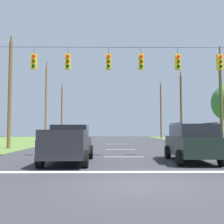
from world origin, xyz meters
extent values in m
plane|color=#333338|center=(0.00, 0.00, 0.00)|extent=(120.00, 120.00, 0.00)
cube|color=white|center=(0.00, 2.50, 0.00)|extent=(15.47, 0.45, 0.01)
cube|color=white|center=(0.00, 8.50, 0.00)|extent=(2.50, 0.15, 0.01)
cube|color=white|center=(0.00, 14.63, 0.00)|extent=(2.50, 0.15, 0.01)
cube|color=white|center=(0.00, 23.45, 0.00)|extent=(2.50, 0.15, 0.01)
cylinder|color=black|center=(-0.07, 7.99, 6.80)|extent=(17.85, 0.02, 0.02)
cylinder|color=black|center=(-5.60, 7.99, 6.59)|extent=(0.02, 0.02, 0.44)
cube|color=yellow|center=(-5.60, 7.99, 5.89)|extent=(0.32, 0.24, 0.95)
cylinder|color=red|center=(-5.60, 7.85, 6.19)|extent=(0.20, 0.04, 0.20)
cylinder|color=#352203|center=(-5.60, 7.85, 5.89)|extent=(0.20, 0.04, 0.20)
cylinder|color=black|center=(-5.60, 7.85, 5.59)|extent=(0.20, 0.04, 0.20)
cylinder|color=black|center=(-3.51, 7.99, 6.59)|extent=(0.02, 0.02, 0.44)
cube|color=yellow|center=(-3.51, 7.99, 5.89)|extent=(0.32, 0.24, 0.95)
cylinder|color=red|center=(-3.51, 7.85, 6.19)|extent=(0.20, 0.04, 0.20)
cylinder|color=#352203|center=(-3.51, 7.85, 5.89)|extent=(0.20, 0.04, 0.20)
cylinder|color=black|center=(-3.51, 7.85, 5.59)|extent=(0.20, 0.04, 0.20)
cylinder|color=black|center=(-1.00, 7.99, 6.59)|extent=(0.02, 0.02, 0.44)
cube|color=yellow|center=(-1.00, 7.99, 5.89)|extent=(0.32, 0.24, 0.95)
cylinder|color=red|center=(-1.00, 7.85, 6.19)|extent=(0.20, 0.04, 0.20)
cylinder|color=#352203|center=(-1.00, 7.85, 5.89)|extent=(0.20, 0.04, 0.20)
cylinder|color=black|center=(-1.00, 7.85, 5.59)|extent=(0.20, 0.04, 0.20)
cylinder|color=black|center=(1.01, 7.99, 6.59)|extent=(0.02, 0.02, 0.44)
cube|color=yellow|center=(1.01, 7.99, 5.89)|extent=(0.32, 0.24, 0.95)
cylinder|color=red|center=(1.01, 7.85, 6.19)|extent=(0.20, 0.04, 0.20)
cylinder|color=#352203|center=(1.01, 7.85, 5.89)|extent=(0.20, 0.04, 0.20)
cylinder|color=black|center=(1.01, 7.85, 5.59)|extent=(0.20, 0.04, 0.20)
cylinder|color=black|center=(3.30, 7.99, 6.59)|extent=(0.02, 0.02, 0.44)
cube|color=yellow|center=(3.30, 7.99, 5.89)|extent=(0.32, 0.24, 0.95)
cylinder|color=red|center=(3.30, 7.85, 6.19)|extent=(0.20, 0.04, 0.20)
cylinder|color=#352203|center=(3.30, 7.85, 5.89)|extent=(0.20, 0.04, 0.20)
cylinder|color=black|center=(3.30, 7.85, 5.59)|extent=(0.20, 0.04, 0.20)
cylinder|color=black|center=(5.92, 7.99, 6.59)|extent=(0.02, 0.02, 0.44)
cube|color=yellow|center=(5.92, 7.99, 5.89)|extent=(0.32, 0.24, 0.95)
cylinder|color=red|center=(5.92, 7.85, 6.19)|extent=(0.20, 0.04, 0.20)
cylinder|color=#352203|center=(5.92, 7.85, 5.89)|extent=(0.20, 0.04, 0.20)
cylinder|color=black|center=(5.92, 7.85, 5.59)|extent=(0.20, 0.04, 0.20)
cube|color=black|center=(-3.04, 5.48, 0.82)|extent=(2.02, 5.41, 0.85)
cube|color=black|center=(-3.04, 6.12, 1.60)|extent=(1.86, 1.91, 0.70)
cube|color=black|center=(-3.98, 4.12, 1.48)|extent=(0.11, 2.38, 0.45)
cube|color=black|center=(-2.10, 4.13, 1.48)|extent=(0.11, 2.38, 0.45)
cube|color=black|center=(-3.03, 2.83, 1.48)|extent=(1.96, 0.11, 0.45)
cylinder|color=black|center=(-4.05, 7.31, 0.40)|extent=(0.28, 0.80, 0.80)
cylinder|color=black|center=(-2.05, 7.32, 0.40)|extent=(0.28, 0.80, 0.80)
cylinder|color=black|center=(-4.03, 3.64, 0.40)|extent=(0.28, 0.80, 0.80)
cylinder|color=black|center=(-2.03, 3.64, 0.40)|extent=(0.28, 0.80, 0.80)
cube|color=black|center=(3.38, 5.78, 0.85)|extent=(2.15, 4.88, 0.95)
cube|color=black|center=(3.38, 5.63, 1.66)|extent=(1.93, 3.27, 0.65)
cylinder|color=black|center=(2.53, 5.67, 2.03)|extent=(0.17, 2.72, 0.05)
cylinder|color=black|center=(4.22, 5.60, 2.03)|extent=(0.17, 2.72, 0.05)
cylinder|color=black|center=(2.48, 7.46, 0.38)|extent=(0.29, 0.77, 0.76)
cylinder|color=black|center=(4.43, 7.37, 0.38)|extent=(0.29, 0.77, 0.76)
cylinder|color=black|center=(2.34, 4.19, 0.38)|extent=(0.29, 0.77, 0.76)
cylinder|color=black|center=(4.29, 4.11, 0.38)|extent=(0.29, 0.77, 0.76)
cube|color=silver|center=(6.61, 12.69, 0.67)|extent=(4.32, 1.86, 0.70)
cube|color=black|center=(6.61, 12.69, 1.27)|extent=(2.12, 1.65, 0.50)
cylinder|color=black|center=(8.02, 13.61, 0.32)|extent=(0.64, 0.23, 0.64)
cylinder|color=black|center=(5.18, 13.57, 0.32)|extent=(0.64, 0.23, 0.64)
cylinder|color=black|center=(5.21, 11.77, 0.32)|extent=(0.64, 0.23, 0.64)
cylinder|color=brown|center=(9.20, 15.74, 4.29)|extent=(0.29, 0.29, 8.59)
cube|color=brown|center=(9.20, 15.74, 8.19)|extent=(0.12, 0.12, 2.28)
cylinder|color=#B2B7BC|center=(9.20, 16.65, 8.31)|extent=(0.08, 0.08, 0.12)
cylinder|color=#B2B7BC|center=(9.20, 14.83, 8.31)|extent=(0.08, 0.08, 0.12)
cube|color=brown|center=(9.20, 15.74, 7.29)|extent=(0.12, 0.12, 1.90)
cylinder|color=#B2B7BC|center=(9.20, 16.50, 7.41)|extent=(0.08, 0.08, 0.12)
cylinder|color=#B2B7BC|center=(9.20, 14.98, 7.41)|extent=(0.08, 0.08, 0.12)
cylinder|color=brown|center=(9.15, 29.01, 4.63)|extent=(0.31, 0.31, 9.26)
cube|color=brown|center=(9.15, 29.01, 8.86)|extent=(0.12, 0.12, 2.04)
cylinder|color=#B2B7BC|center=(9.15, 29.82, 8.98)|extent=(0.08, 0.08, 0.12)
cylinder|color=#B2B7BC|center=(9.15, 28.19, 8.98)|extent=(0.08, 0.08, 0.12)
cube|color=brown|center=(9.15, 29.01, 7.96)|extent=(0.12, 0.12, 2.33)
cylinder|color=#B2B7BC|center=(9.15, 29.94, 8.08)|extent=(0.08, 0.08, 0.12)
cylinder|color=#B2B7BC|center=(9.15, 28.08, 8.08)|extent=(0.08, 0.08, 0.12)
cylinder|color=brown|center=(9.03, 42.99, 5.15)|extent=(0.30, 0.30, 10.30)
cube|color=brown|center=(9.03, 42.99, 9.90)|extent=(0.12, 0.12, 1.93)
cylinder|color=#B2B7BC|center=(9.03, 43.77, 10.02)|extent=(0.08, 0.08, 0.12)
cylinder|color=#B2B7BC|center=(9.03, 42.22, 10.02)|extent=(0.08, 0.08, 0.12)
cylinder|color=brown|center=(-9.89, 15.71, 4.85)|extent=(0.31, 0.31, 9.70)
cube|color=brown|center=(-9.89, 15.71, 9.30)|extent=(0.12, 0.12, 1.81)
cylinder|color=#B2B7BC|center=(-9.89, 16.43, 9.42)|extent=(0.08, 0.08, 0.12)
cylinder|color=#B2B7BC|center=(-9.89, 14.99, 9.42)|extent=(0.08, 0.08, 0.12)
cylinder|color=brown|center=(-9.77, 29.15, 5.30)|extent=(0.26, 0.26, 10.60)
cube|color=brown|center=(-9.77, 29.15, 10.20)|extent=(0.12, 0.12, 2.30)
cylinder|color=#B2B7BC|center=(-9.77, 30.08, 10.32)|extent=(0.08, 0.08, 0.12)
cylinder|color=#B2B7BC|center=(-9.77, 28.23, 10.32)|extent=(0.08, 0.08, 0.12)
cylinder|color=brown|center=(-9.99, 43.11, 4.89)|extent=(0.32, 0.32, 9.79)
cube|color=brown|center=(-9.99, 43.11, 9.39)|extent=(0.12, 0.12, 2.26)
cylinder|color=#B2B7BC|center=(-9.99, 44.02, 9.51)|extent=(0.08, 0.08, 0.12)
cylinder|color=#B2B7BC|center=(-9.99, 42.20, 9.51)|extent=(0.08, 0.08, 0.12)
cube|color=brown|center=(-9.99, 43.11, 8.49)|extent=(0.12, 0.12, 2.18)
cylinder|color=#B2B7BC|center=(-9.99, 43.98, 8.61)|extent=(0.08, 0.08, 0.12)
cylinder|color=#B2B7BC|center=(-9.99, 42.24, 8.61)|extent=(0.08, 0.08, 0.12)
camera|label=1|loc=(-0.98, -8.45, 1.71)|focal=43.27mm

